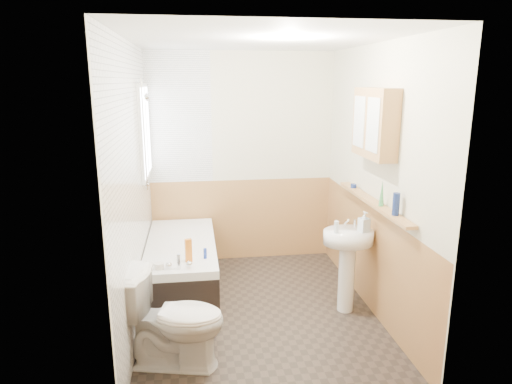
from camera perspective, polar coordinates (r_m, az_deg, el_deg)
floor at (r=4.56m, az=0.27°, el=-14.65°), size 2.80×2.80×0.00m
ceiling at (r=4.02m, az=0.31°, el=18.50°), size 2.80×2.80×0.00m
wall_back at (r=5.48m, az=-1.82°, el=4.12°), size 2.20×0.02×2.50m
wall_front at (r=2.78m, az=4.47°, el=-5.59°), size 2.20×0.02×2.50m
wall_left at (r=4.11m, az=-15.23°, el=0.35°), size 0.02×2.80×2.50m
wall_right at (r=4.41m, az=14.73°, el=1.28°), size 0.02×2.80×2.50m
wainscot_right at (r=4.61m, az=13.91°, el=-7.86°), size 0.01×2.80×1.00m
wainscot_front at (r=3.12m, az=4.11°, el=-18.54°), size 2.20×0.01×1.00m
wainscot_back at (r=5.64m, az=-1.74°, el=-3.46°), size 2.20×0.01×1.00m
tile_cladding_left at (r=4.10m, az=-14.92°, el=0.36°), size 0.01×2.80×2.50m
tile_return_back at (r=5.37m, az=-9.65°, el=9.11°), size 0.75×0.01×1.50m
window at (r=4.97m, az=-13.65°, el=7.39°), size 0.03×0.79×0.99m
bathtub at (r=4.90m, az=-9.26°, el=-9.04°), size 0.70×1.60×0.68m
shower_riser at (r=4.64m, az=-13.76°, el=8.14°), size 0.10×0.07×1.10m
toilet at (r=3.69m, az=-10.19°, el=-15.38°), size 0.86×0.60×0.77m
sink at (r=4.42m, az=11.37°, el=-7.60°), size 0.47×0.38×0.92m
pine_shelf at (r=4.31m, az=14.35°, el=-1.20°), size 0.10×1.56×0.03m
medicine_cabinet at (r=4.17m, az=14.60°, el=8.33°), size 0.17×0.67×0.61m
foam_can at (r=3.86m, az=17.10°, el=-1.46°), size 0.07×0.07×0.19m
green_bottle at (r=4.10m, az=15.46°, el=-0.13°), size 0.05×0.05×0.23m
black_jar at (r=4.76m, az=12.10°, el=0.76°), size 0.07×0.07×0.04m
soap_bottle at (r=4.34m, az=13.34°, el=-4.28°), size 0.13×0.21×0.09m
clear_bottle at (r=4.24m, az=10.02°, el=-4.35°), size 0.05×0.05×0.11m
blue_gel at (r=4.26m, az=-8.44°, el=-7.24°), size 0.07×0.05×0.22m
cream_jar at (r=4.18m, az=-12.00°, el=-9.03°), size 0.10×0.10×0.05m
orange_bottle at (r=4.34m, az=-6.38°, el=-7.65°), size 0.04×0.04×0.10m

